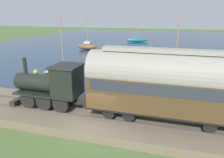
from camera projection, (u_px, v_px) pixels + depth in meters
name	position (u px, v px, depth m)	size (l,w,h in m)	color
ground_plane	(97.00, 131.00, 13.98)	(200.00, 200.00, 0.00)	#516B38
harbor_water	(158.00, 43.00, 54.55)	(80.00, 80.00, 0.01)	navy
rail_embankment	(103.00, 118.00, 15.04)	(5.29, 56.00, 0.70)	#756651
steam_locomotive	(53.00, 83.00, 15.42)	(2.13, 5.32, 3.48)	black
passenger_coach	(170.00, 83.00, 13.03)	(2.40, 10.44, 4.57)	black
sailboat_navy	(174.00, 77.00, 23.15)	(4.11, 5.73, 8.20)	#192347
sailboat_teal	(137.00, 40.00, 57.01)	(3.14, 5.90, 9.13)	#1E707A
sailboat_brown	(88.00, 46.00, 45.02)	(2.19, 4.22, 9.22)	brown
sailboat_yellow	(64.00, 77.00, 24.10)	(3.00, 4.36, 7.24)	gold
rowboat_near_shore	(55.00, 71.00, 27.80)	(2.65, 2.87, 0.32)	#B7B2A3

